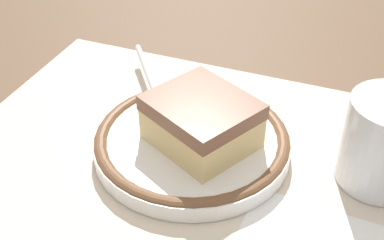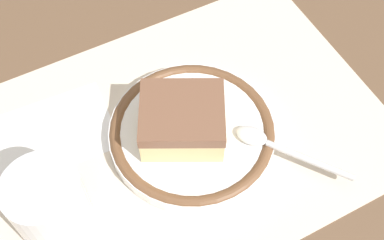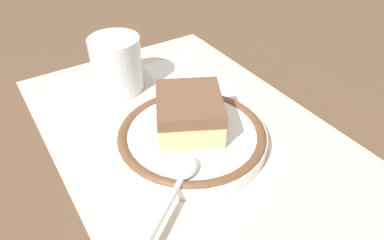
{
  "view_description": "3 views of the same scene",
  "coord_description": "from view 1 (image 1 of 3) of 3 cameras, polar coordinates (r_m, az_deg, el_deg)",
  "views": [
    {
      "loc": [
        0.11,
        -0.35,
        0.32
      ],
      "look_at": [
        -0.02,
        0.01,
        0.04
      ],
      "focal_mm": 48.93,
      "sensor_mm": 36.0,
      "label": 1
    },
    {
      "loc": [
        0.11,
        0.27,
        0.5
      ],
      "look_at": [
        -0.02,
        0.01,
        0.04
      ],
      "focal_mm": 47.89,
      "sensor_mm": 36.0,
      "label": 2
    },
    {
      "loc": [
        -0.31,
        0.19,
        0.3
      ],
      "look_at": [
        -0.02,
        0.01,
        0.04
      ],
      "focal_mm": 33.8,
      "sensor_mm": 36.0,
      "label": 3
    }
  ],
  "objects": [
    {
      "name": "ground_plane",
      "position": [
        0.49,
        2.32,
        -4.77
      ],
      "size": [
        2.4,
        2.4,
        0.0
      ],
      "primitive_type": "plane",
      "color": "brown"
    },
    {
      "name": "placemat",
      "position": [
        0.49,
        2.33,
        -4.7
      ],
      "size": [
        0.49,
        0.33,
        0.0
      ],
      "primitive_type": "cube",
      "color": "beige",
      "rests_on": "ground_plane"
    },
    {
      "name": "plate",
      "position": [
        0.5,
        -0.0,
        -2.4
      ],
      "size": [
        0.19,
        0.19,
        0.02
      ],
      "color": "white",
      "rests_on": "placemat"
    },
    {
      "name": "cake_slice",
      "position": [
        0.47,
        1.05,
        -0.14
      ],
      "size": [
        0.12,
        0.11,
        0.05
      ],
      "color": "beige",
      "rests_on": "plate"
    },
    {
      "name": "spoon",
      "position": [
        0.56,
        -4.23,
        3.66
      ],
      "size": [
        0.09,
        0.12,
        0.01
      ],
      "color": "silver",
      "rests_on": "plate"
    }
  ]
}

